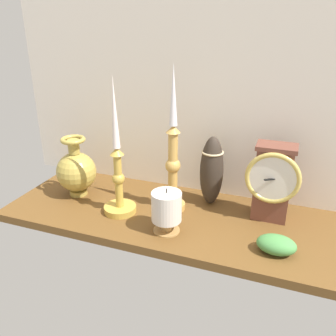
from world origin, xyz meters
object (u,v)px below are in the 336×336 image
object	(u,v)px
candlestick_tall_center	(118,175)
brass_vase_bulbous	(76,171)
mantel_clock	(273,181)
pillar_candle_front	(166,210)
tall_ceramic_vase	(212,171)
candlestick_tall_left	(173,161)

from	to	relation	value
candlestick_tall_center	brass_vase_bulbous	xyz separation A→B (cm)	(-17.58, 5.27, -3.44)
mantel_clock	candlestick_tall_center	size ratio (longest dim) A/B	0.55
pillar_candle_front	tall_ceramic_vase	distance (cm)	20.62
candlestick_tall_left	pillar_candle_front	size ratio (longest dim) A/B	3.37
mantel_clock	pillar_candle_front	xyz separation A→B (cm)	(-24.52, -15.79, -5.09)
candlestick_tall_left	brass_vase_bulbous	distance (cm)	32.00
mantel_clock	pillar_candle_front	bearing A→B (deg)	-147.22
candlestick_tall_left	brass_vase_bulbous	xyz separation A→B (cm)	(-31.19, -1.90, -6.87)
mantel_clock	tall_ceramic_vase	world-z (taller)	mantel_clock
brass_vase_bulbous	pillar_candle_front	size ratio (longest dim) A/B	1.52
mantel_clock	candlestick_tall_left	distance (cm)	27.59
brass_vase_bulbous	mantel_clock	bearing A→B (deg)	5.62
brass_vase_bulbous	tall_ceramic_vase	bearing A→B (deg)	12.25
candlestick_tall_center	brass_vase_bulbous	distance (cm)	18.67
mantel_clock	candlestick_tall_center	world-z (taller)	candlestick_tall_center
mantel_clock	pillar_candle_front	size ratio (longest dim) A/B	1.74
candlestick_tall_center	brass_vase_bulbous	bearing A→B (deg)	163.32
candlestick_tall_center	pillar_candle_front	world-z (taller)	candlestick_tall_center
brass_vase_bulbous	candlestick_tall_center	bearing A→B (deg)	-16.68
pillar_candle_front	tall_ceramic_vase	world-z (taller)	tall_ceramic_vase
brass_vase_bulbous	tall_ceramic_vase	distance (cm)	41.79
pillar_candle_front	brass_vase_bulbous	bearing A→B (deg)	163.41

